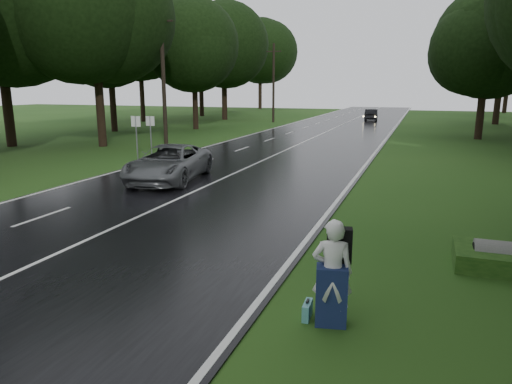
# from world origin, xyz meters

# --- Properties ---
(ground) EXTENTS (160.00, 160.00, 0.00)m
(ground) POSITION_xyz_m (0.00, 0.00, 0.00)
(ground) COLOR #264B16
(ground) RESTS_ON ground
(road) EXTENTS (12.00, 140.00, 0.04)m
(road) POSITION_xyz_m (0.00, 20.00, 0.02)
(road) COLOR black
(road) RESTS_ON ground
(lane_center) EXTENTS (0.12, 140.00, 0.01)m
(lane_center) POSITION_xyz_m (0.00, 20.00, 0.04)
(lane_center) COLOR silver
(lane_center) RESTS_ON road
(grey_car) EXTENTS (3.54, 6.11, 1.60)m
(grey_car) POSITION_xyz_m (-2.13, 8.75, 0.84)
(grey_car) COLOR #515557
(grey_car) RESTS_ON road
(far_car) EXTENTS (1.78, 4.35, 1.40)m
(far_car) POSITION_xyz_m (2.33, 50.66, 0.74)
(far_car) COLOR black
(far_car) RESTS_ON road
(hitchhiker) EXTENTS (0.81, 0.76, 2.00)m
(hitchhiker) POSITION_xyz_m (7.33, -1.74, 0.93)
(hitchhiker) COLOR silver
(hitchhiker) RESTS_ON ground
(suitcase) EXTENTS (0.15, 0.45, 0.32)m
(suitcase) POSITION_xyz_m (6.87, -1.68, 0.16)
(suitcase) COLOR teal
(suitcase) RESTS_ON ground
(culvert) EXTENTS (1.33, 0.66, 0.66)m
(culvert) POSITION_xyz_m (10.69, 2.31, 0.00)
(culvert) COLOR slate
(culvert) RESTS_ON ground
(utility_pole_mid) EXTENTS (1.80, 0.28, 9.45)m
(utility_pole_mid) POSITION_xyz_m (-8.50, 19.25, 0.00)
(utility_pole_mid) COLOR black
(utility_pole_mid) RESTS_ON ground
(utility_pole_far) EXTENTS (1.80, 0.28, 9.12)m
(utility_pole_far) POSITION_xyz_m (-8.50, 44.20, 0.00)
(utility_pole_far) COLOR black
(utility_pole_far) RESTS_ON ground
(road_sign_a) EXTENTS (0.61, 0.10, 2.55)m
(road_sign_a) POSITION_xyz_m (-7.20, 13.77, 0.00)
(road_sign_a) COLOR white
(road_sign_a) RESTS_ON ground
(road_sign_b) EXTENTS (0.59, 0.10, 2.46)m
(road_sign_b) POSITION_xyz_m (-7.20, 15.30, 0.00)
(road_sign_b) COLOR white
(road_sign_b) RESTS_ON ground
(tree_left_d) EXTENTS (10.58, 10.58, 16.53)m
(tree_left_d) POSITION_xyz_m (-13.12, 18.20, 0.00)
(tree_left_d) COLOR black
(tree_left_d) RESTS_ON ground
(tree_left_e) EXTENTS (9.07, 9.07, 14.18)m
(tree_left_e) POSITION_xyz_m (-13.10, 32.86, 0.00)
(tree_left_e) COLOR black
(tree_left_e) RESTS_ON ground
(tree_left_f) EXTENTS (10.11, 10.11, 15.79)m
(tree_left_f) POSITION_xyz_m (-15.80, 46.34, 0.00)
(tree_left_f) COLOR black
(tree_left_f) RESTS_ON ground
(tree_right_e) EXTENTS (8.28, 8.28, 12.94)m
(tree_right_e) POSITION_xyz_m (12.89, 32.51, 0.00)
(tree_right_e) COLOR black
(tree_right_e) RESTS_ON ground
(tree_right_f) EXTENTS (10.45, 10.45, 16.33)m
(tree_right_f) POSITION_xyz_m (16.27, 49.85, 0.00)
(tree_right_f) COLOR black
(tree_right_f) RESTS_ON ground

